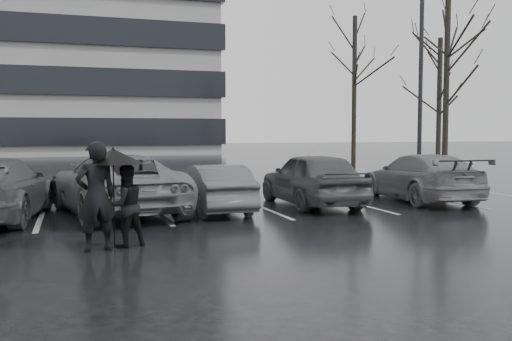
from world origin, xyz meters
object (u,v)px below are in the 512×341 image
object	(u,v)px
pedestrian_right	(125,206)
lamp_post	(421,69)
car_west_b	(116,184)
car_west_a	(215,188)
tree_north	(354,92)
tree_east	(446,88)
car_main	(312,179)
car_east	(420,177)
pedestrian_left	(96,196)
tree_ne	(439,104)

from	to	relation	value
pedestrian_right	lamp_post	size ratio (longest dim) A/B	0.14
car_west_b	pedestrian_right	distance (m)	4.24
car_west_a	tree_north	xyz separation A→B (m)	(11.79, 15.03, 3.65)
car_west_a	tree_east	size ratio (longest dim) A/B	0.46
car_main	tree_north	bearing A→B (deg)	-121.12
car_west_b	tree_east	bearing A→B (deg)	-163.77
car_west_a	lamp_post	distance (m)	13.25
car_main	car_east	size ratio (longest dim) A/B	0.92
car_west_b	pedestrian_left	world-z (taller)	pedestrian_left
car_main	lamp_post	bearing A→B (deg)	-139.89
car_main	car_west_a	size ratio (longest dim) A/B	1.20
car_main	tree_north	xyz separation A→B (m)	(8.96, 14.73, 3.50)
tree_east	car_west_b	bearing A→B (deg)	-153.36
pedestrian_right	lamp_post	distance (m)	17.40
pedestrian_left	car_west_b	bearing A→B (deg)	-111.83
lamp_post	car_main	bearing A→B (deg)	-140.09
pedestrian_left	tree_east	world-z (taller)	tree_east
car_west_b	tree_ne	xyz separation A→B (m)	(17.72, 11.64, 2.76)
tree_east	car_east	bearing A→B (deg)	-130.06
car_main	tree_north	world-z (taller)	tree_north
car_east	tree_north	world-z (taller)	tree_north
car_main	tree_ne	world-z (taller)	tree_ne
car_west_b	tree_east	world-z (taller)	tree_east
car_west_b	tree_east	size ratio (longest dim) A/B	0.67
car_main	lamp_post	distance (m)	10.87
car_west_b	lamp_post	world-z (taller)	lamp_post
pedestrian_right	car_east	bearing A→B (deg)	-173.26
lamp_post	tree_north	xyz separation A→B (m)	(1.18, 8.22, -0.40)
tree_east	tree_north	world-z (taller)	tree_north
car_west_a	tree_ne	xyz separation A→B (m)	(15.29, 12.03, 2.90)
car_east	pedestrian_left	bearing A→B (deg)	30.11
car_main	tree_east	bearing A→B (deg)	-141.99
car_main	pedestrian_left	bearing A→B (deg)	36.76
pedestrian_right	lamp_post	xyz separation A→B (m)	(13.19, 10.66, 3.92)
pedestrian_left	car_east	bearing A→B (deg)	-168.26
pedestrian_left	lamp_post	size ratio (longest dim) A/B	0.19
car_west_a	pedestrian_right	world-z (taller)	pedestrian_right
car_main	tree_east	xyz separation A→B (m)	(9.96, 7.73, 3.25)
pedestrian_left	tree_north	bearing A→B (deg)	-141.39
pedestrian_right	tree_ne	world-z (taller)	tree_ne
lamp_post	tree_north	bearing A→B (deg)	81.84
car_main	car_east	distance (m)	3.50
tree_ne	car_main	bearing A→B (deg)	-136.73
car_east	tree_north	xyz separation A→B (m)	(5.46, 14.68, 3.56)
pedestrian_left	tree_east	distance (m)	20.21
lamp_post	car_west_a	bearing A→B (deg)	-147.32
pedestrian_right	tree_north	size ratio (longest dim) A/B	0.17
car_main	tree_ne	distance (m)	17.33
car_east	lamp_post	xyz separation A→B (m)	(4.28, 6.46, 3.96)
car_east	pedestrian_right	bearing A→B (deg)	30.11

